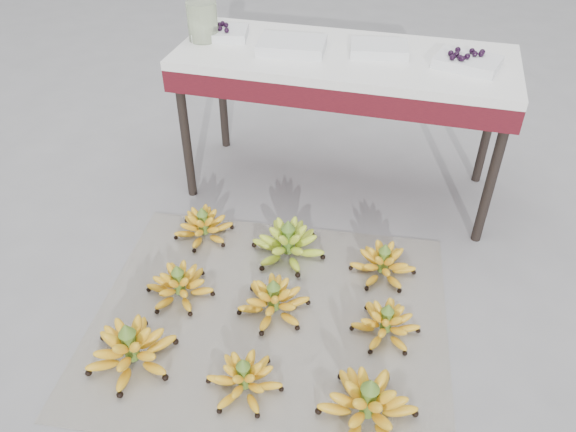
% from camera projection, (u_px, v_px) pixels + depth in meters
% --- Properties ---
extents(ground, '(60.00, 60.00, 0.00)m').
position_uv_depth(ground, '(291.00, 322.00, 2.00)').
color(ground, gray).
rests_on(ground, ground).
extents(newspaper_mat, '(1.35, 1.17, 0.01)m').
position_uv_depth(newspaper_mat, '(270.00, 318.00, 2.02)').
color(newspaper_mat, beige).
rests_on(newspaper_mat, ground).
extents(bunch_front_left, '(0.38, 0.38, 0.18)m').
position_uv_depth(bunch_front_left, '(131.00, 349.00, 1.83)').
color(bunch_front_left, yellow).
rests_on(bunch_front_left, newspaper_mat).
extents(bunch_front_center, '(0.25, 0.25, 0.15)m').
position_uv_depth(bunch_front_center, '(244.00, 379.00, 1.75)').
color(bunch_front_center, yellow).
rests_on(bunch_front_center, newspaper_mat).
extents(bunch_front_right, '(0.30, 0.30, 0.18)m').
position_uv_depth(bunch_front_right, '(368.00, 404.00, 1.66)').
color(bunch_front_right, yellow).
rests_on(bunch_front_right, newspaper_mat).
extents(bunch_mid_left, '(0.25, 0.25, 0.15)m').
position_uv_depth(bunch_mid_left, '(179.00, 285.00, 2.07)').
color(bunch_mid_left, yellow).
rests_on(bunch_mid_left, newspaper_mat).
extents(bunch_mid_center, '(0.34, 0.34, 0.16)m').
position_uv_depth(bunch_mid_center, '(274.00, 301.00, 2.01)').
color(bunch_mid_center, yellow).
rests_on(bunch_mid_center, newspaper_mat).
extents(bunch_mid_right, '(0.27, 0.27, 0.14)m').
position_uv_depth(bunch_mid_right, '(386.00, 323.00, 1.93)').
color(bunch_mid_right, yellow).
rests_on(bunch_mid_right, newspaper_mat).
extents(bunch_back_left, '(0.31, 0.31, 0.15)m').
position_uv_depth(bunch_back_left, '(204.00, 226.00, 2.35)').
color(bunch_back_left, yellow).
rests_on(bunch_back_left, newspaper_mat).
extents(bunch_back_center, '(0.33, 0.33, 0.18)m').
position_uv_depth(bunch_back_center, '(288.00, 243.00, 2.24)').
color(bunch_back_center, '#7CB522').
rests_on(bunch_back_center, newspaper_mat).
extents(bunch_back_right, '(0.30, 0.30, 0.15)m').
position_uv_depth(bunch_back_right, '(383.00, 264.00, 2.16)').
color(bunch_back_right, yellow).
rests_on(bunch_back_right, newspaper_mat).
extents(vendor_table, '(1.37, 0.55, 0.66)m').
position_uv_depth(vendor_table, '(344.00, 71.00, 2.31)').
color(vendor_table, black).
rests_on(vendor_table, ground).
extents(tray_far_left, '(0.25, 0.20, 0.06)m').
position_uv_depth(tray_far_left, '(221.00, 33.00, 2.39)').
color(tray_far_left, silver).
rests_on(tray_far_left, vendor_table).
extents(tray_left, '(0.28, 0.22, 0.04)m').
position_uv_depth(tray_left, '(292.00, 46.00, 2.27)').
color(tray_left, silver).
rests_on(tray_left, vendor_table).
extents(tray_right, '(0.25, 0.20, 0.04)m').
position_uv_depth(tray_right, '(379.00, 49.00, 2.26)').
color(tray_right, silver).
rests_on(tray_right, vendor_table).
extents(tray_far_right, '(0.27, 0.22, 0.06)m').
position_uv_depth(tray_far_right, '(467.00, 61.00, 2.15)').
color(tray_far_right, silver).
rests_on(tray_far_right, vendor_table).
extents(glass_jar, '(0.15, 0.15, 0.16)m').
position_uv_depth(glass_jar, '(202.00, 21.00, 2.33)').
color(glass_jar, beige).
rests_on(glass_jar, vendor_table).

